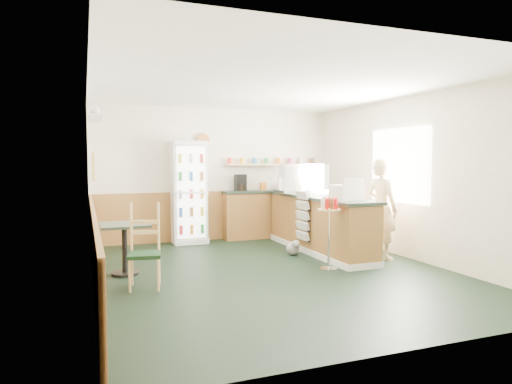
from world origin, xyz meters
name	(u,v)px	position (x,y,z in m)	size (l,w,h in m)	color
ground	(272,272)	(0.00, 0.00, 0.00)	(6.00, 6.00, 0.00)	black
room_envelope	(242,168)	(-0.23, 0.73, 1.52)	(5.04, 6.02, 2.72)	#F1E7CD
service_counter	(319,226)	(1.35, 1.07, 0.46)	(0.68, 3.01, 1.01)	olive
back_counter	(273,211)	(1.19, 2.80, 0.55)	(2.24, 0.42, 1.69)	olive
drinks_fridge	(189,192)	(-0.64, 2.74, 1.01)	(0.67, 0.55, 2.02)	silver
display_case	(302,179)	(1.35, 1.79, 1.28)	(0.96, 0.50, 0.54)	silver
cash_register	(347,192)	(1.35, 0.17, 1.13)	(0.41, 0.43, 0.24)	beige
shopkeeper	(382,209)	(2.05, 0.18, 0.84)	(0.56, 0.40, 1.67)	tan
condiment_stand	(329,221)	(0.84, -0.17, 0.73)	(0.34, 0.34, 1.07)	silver
newspaper_rack	(303,216)	(0.99, 1.01, 0.67)	(0.09, 0.44, 0.87)	black
cafe_table	(125,239)	(-2.05, 0.58, 0.52)	(0.69, 0.69, 0.74)	black
cafe_chair	(144,243)	(-1.87, -0.15, 0.57)	(0.47, 0.47, 1.09)	black
dog_doorstop	(293,248)	(0.79, 0.95, 0.13)	(0.23, 0.30, 0.28)	gray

